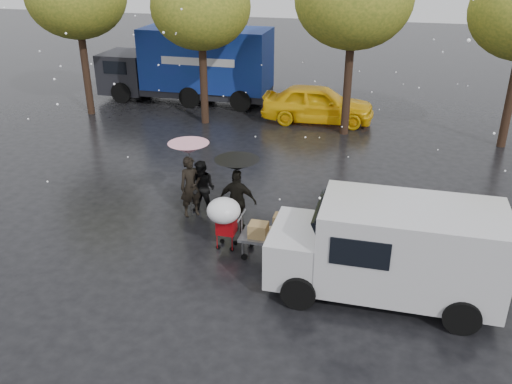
% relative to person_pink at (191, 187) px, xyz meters
% --- Properties ---
extents(ground, '(90.00, 90.00, 0.00)m').
position_rel_person_pink_xyz_m(ground, '(0.98, -1.65, -0.88)').
color(ground, black).
rests_on(ground, ground).
extents(person_pink, '(0.77, 0.74, 1.77)m').
position_rel_person_pink_xyz_m(person_pink, '(0.00, 0.00, 0.00)').
color(person_pink, black).
rests_on(person_pink, ground).
extents(person_middle, '(0.86, 0.72, 1.61)m').
position_rel_person_pink_xyz_m(person_middle, '(0.29, 0.17, -0.08)').
color(person_middle, black).
rests_on(person_middle, ground).
extents(person_black, '(1.04, 0.44, 1.77)m').
position_rel_person_pink_xyz_m(person_black, '(1.53, -0.56, -0.00)').
color(person_black, black).
rests_on(person_black, ground).
extents(umbrella_pink, '(1.14, 1.14, 2.19)m').
position_rel_person_pink_xyz_m(umbrella_pink, '(0.00, 0.00, 1.15)').
color(umbrella_pink, '#4C4C4C').
rests_on(umbrella_pink, ground).
extents(umbrella_black, '(1.17, 1.17, 2.08)m').
position_rel_person_pink_xyz_m(umbrella_black, '(1.53, -0.56, 1.04)').
color(umbrella_black, '#4C4C4C').
rests_on(umbrella_black, ground).
extents(vendor_cart, '(1.52, 0.80, 1.27)m').
position_rel_person_pink_xyz_m(vendor_cart, '(2.79, -1.66, -0.16)').
color(vendor_cart, slate).
rests_on(vendor_cart, ground).
extents(shopping_cart, '(0.84, 0.84, 1.46)m').
position_rel_person_pink_xyz_m(shopping_cart, '(1.51, -1.65, 0.18)').
color(shopping_cart, '#AA090F').
rests_on(shopping_cart, ground).
extents(white_van, '(4.91, 2.18, 2.20)m').
position_rel_person_pink_xyz_m(white_van, '(5.55, -2.56, 0.28)').
color(white_van, silver).
rests_on(white_van, ground).
extents(blue_truck, '(8.30, 2.60, 3.50)m').
position_rel_person_pink_xyz_m(blue_truck, '(-4.30, 11.50, 0.87)').
color(blue_truck, navy).
rests_on(blue_truck, ground).
extents(box_ground_near, '(0.57, 0.52, 0.41)m').
position_rel_person_pink_xyz_m(box_ground_near, '(4.04, -0.64, -0.68)').
color(box_ground_near, brown).
rests_on(box_ground_near, ground).
extents(box_ground_far, '(0.55, 0.48, 0.35)m').
position_rel_person_pink_xyz_m(box_ground_far, '(3.32, -0.05, -0.71)').
color(box_ground_far, brown).
rests_on(box_ground_far, ground).
extents(yellow_taxi, '(4.87, 2.18, 1.63)m').
position_rel_person_pink_xyz_m(yellow_taxi, '(2.17, 9.66, -0.07)').
color(yellow_taxi, yellow).
rests_on(yellow_taxi, ground).
extents(tree_row, '(21.60, 4.40, 7.12)m').
position_rel_person_pink_xyz_m(tree_row, '(0.52, 8.35, 4.14)').
color(tree_row, black).
rests_on(tree_row, ground).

